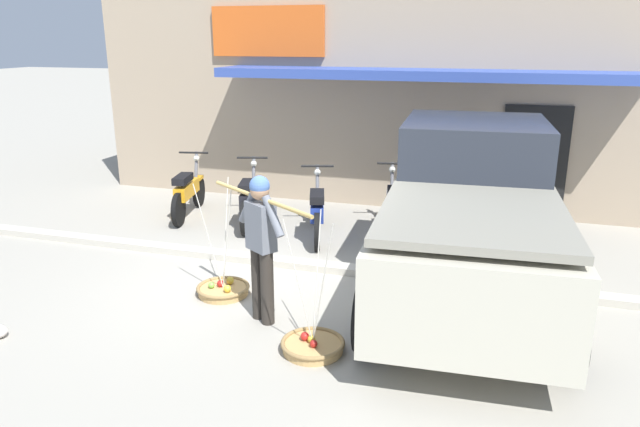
# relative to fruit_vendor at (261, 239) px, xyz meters

# --- Properties ---
(ground_plane) EXTENTS (90.00, 90.00, 0.00)m
(ground_plane) POSITION_rel_fruit_vendor_xyz_m (-0.38, 0.93, -0.98)
(ground_plane) COLOR #9E998C
(sidewalk_curb) EXTENTS (20.00, 0.24, 0.10)m
(sidewalk_curb) POSITION_rel_fruit_vendor_xyz_m (-0.38, 1.63, -0.93)
(sidewalk_curb) COLOR #BAB4A5
(sidewalk_curb) RESTS_ON ground
(fruit_vendor) EXTENTS (1.52, 1.03, 1.70)m
(fruit_vendor) POSITION_rel_fruit_vendor_xyz_m (0.00, 0.00, 0.00)
(fruit_vendor) COLOR #2D2823
(fruit_vendor) RESTS_ON ground
(fruit_basket_left_side) EXTENTS (0.67, 0.67, 1.45)m
(fruit_basket_left_side) POSITION_rel_fruit_vendor_xyz_m (-0.75, 0.50, -0.90)
(fruit_basket_left_side) COLOR tan
(fruit_basket_left_side) RESTS_ON ground
(fruit_basket_right_side) EXTENTS (0.67, 0.67, 1.45)m
(fruit_basket_right_side) POSITION_rel_fruit_vendor_xyz_m (0.75, -0.50, -0.91)
(fruit_basket_right_side) COLOR tan
(fruit_basket_right_side) RESTS_ON ground
(motorcycle_nearest_shop) EXTENTS (0.60, 1.79, 1.09)m
(motorcycle_nearest_shop) POSITION_rel_fruit_vendor_xyz_m (-2.82, 3.36, -0.53)
(motorcycle_nearest_shop) COLOR black
(motorcycle_nearest_shop) RESTS_ON ground
(motorcycle_second_in_row) EXTENTS (0.66, 1.78, 1.09)m
(motorcycle_second_in_row) POSITION_rel_fruit_vendor_xyz_m (-1.58, 3.25, -0.53)
(motorcycle_second_in_row) COLOR black
(motorcycle_second_in_row) RESTS_ON ground
(motorcycle_third_in_row) EXTENTS (0.69, 1.76, 1.09)m
(motorcycle_third_in_row) POSITION_rel_fruit_vendor_xyz_m (-0.27, 2.93, -0.53)
(motorcycle_third_in_row) COLOR black
(motorcycle_third_in_row) RESTS_ON ground
(motorcycle_end_of_row) EXTENTS (0.62, 1.79, 1.09)m
(motorcycle_end_of_row) POSITION_rel_fruit_vendor_xyz_m (0.86, 3.50, -0.53)
(motorcycle_end_of_row) COLOR black
(motorcycle_end_of_row) RESTS_ON ground
(parked_truck) EXTENTS (2.36, 4.80, 2.10)m
(parked_truck) POSITION_rel_fruit_vendor_xyz_m (2.15, 1.38, 0.05)
(parked_truck) COLOR beige
(parked_truck) RESTS_ON ground
(storefront_building) EXTENTS (13.00, 6.00, 4.20)m
(storefront_building) POSITION_rel_fruit_vendor_xyz_m (1.07, 7.48, 1.12)
(storefront_building) COLOR tan
(storefront_building) RESTS_ON ground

